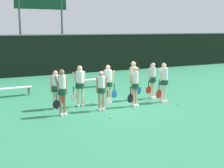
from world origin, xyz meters
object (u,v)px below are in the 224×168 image
object	(u,v)px
bench_far	(97,80)
tennis_ball_6	(160,96)
tennis_ball_1	(35,117)
tennis_ball_4	(91,103)
scoreboard	(41,7)
bench_courtside	(14,89)
tennis_ball_7	(174,93)
player_6	(108,81)
player_7	(134,77)
player_4	(56,86)
player_5	(80,82)
tennis_ball_3	(177,104)
player_1	(101,88)
tennis_ball_0	(112,96)
player_0	(62,88)
player_3	(164,79)
player_8	(152,77)
tennis_ball_5	(110,117)
tennis_ball_2	(139,102)
tennis_ball_8	(73,111)
player_2	(135,83)

from	to	relation	value
bench_far	tennis_ball_6	distance (m)	4.15
tennis_ball_1	tennis_ball_4	world-z (taller)	tennis_ball_1
tennis_ball_6	scoreboard	bearing A→B (deg)	106.65
bench_courtside	tennis_ball_6	xyz separation A→B (m)	(6.37, -3.26, -0.34)
bench_far	tennis_ball_7	bearing A→B (deg)	-53.37
player_6	player_7	bearing A→B (deg)	10.10
scoreboard	player_4	bearing A→B (deg)	-101.45
scoreboard	bench_far	world-z (taller)	scoreboard
player_5	tennis_ball_3	world-z (taller)	player_5
player_1	tennis_ball_0	size ratio (longest dim) A/B	23.03
player_0	tennis_ball_1	bearing A→B (deg)	163.64
player_0	player_5	distance (m)	1.47
bench_far	player_5	bearing A→B (deg)	-122.69
player_3	player_6	distance (m)	2.49
player_5	player_6	xyz separation A→B (m)	(1.29, -0.09, -0.02)
bench_courtside	tennis_ball_1	world-z (taller)	bench_courtside
player_8	bench_courtside	bearing A→B (deg)	138.15
bench_far	tennis_ball_7	xyz separation A→B (m)	(2.67, -3.64, -0.36)
tennis_ball_5	tennis_ball_7	distance (m)	5.41
player_7	tennis_ball_2	xyz separation A→B (m)	(0.02, -0.51, -1.03)
tennis_ball_1	tennis_ball_4	distance (m)	2.97
player_1	tennis_ball_0	world-z (taller)	player_1
tennis_ball_3	tennis_ball_5	size ratio (longest dim) A/B	1.08
player_0	tennis_ball_8	world-z (taller)	player_0
player_2	tennis_ball_6	bearing A→B (deg)	17.43
player_2	tennis_ball_2	size ratio (longest dim) A/B	25.73
player_1	player_6	size ratio (longest dim) A/B	0.93
player_6	tennis_ball_5	size ratio (longest dim) A/B	25.92
player_0	player_4	distance (m)	1.06
tennis_ball_2	tennis_ball_0	bearing A→B (deg)	107.95
player_0	tennis_ball_2	bearing A→B (deg)	-0.92
tennis_ball_7	player_1	bearing A→B (deg)	-164.85
bench_far	player_4	distance (m)	5.26
bench_far	player_8	distance (m)	4.16
tennis_ball_3	player_6	bearing A→B (deg)	150.36
player_4	player_7	bearing A→B (deg)	-5.40
bench_courtside	player_1	bearing A→B (deg)	-59.52
player_2	player_1	bearing A→B (deg)	169.39
player_4	tennis_ball_5	bearing A→B (deg)	-62.89
player_5	bench_courtside	bearing A→B (deg)	129.56
bench_far	player_3	distance (m)	5.01
player_1	tennis_ball_2	distance (m)	2.36
bench_courtside	player_2	world-z (taller)	player_2
bench_courtside	bench_far	distance (m)	4.74
bench_far	tennis_ball_6	bearing A→B (deg)	-66.00
bench_far	tennis_ball_2	distance (m)	4.40
bench_far	player_1	distance (m)	5.32
player_1	player_6	distance (m)	1.18
bench_far	tennis_ball_2	xyz separation A→B (m)	(0.12, -4.39, -0.36)
player_7	tennis_ball_7	bearing A→B (deg)	3.29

